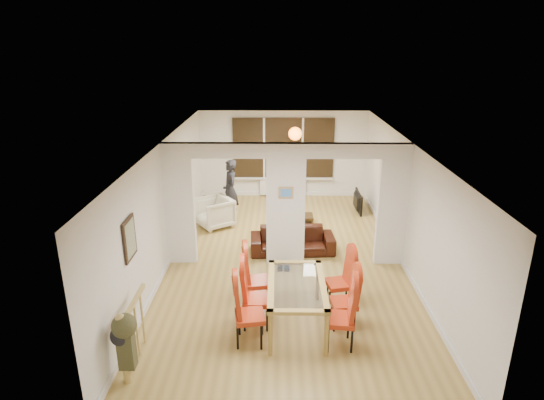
{
  "coord_description": "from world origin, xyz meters",
  "views": [
    {
      "loc": [
        -0.18,
        -8.83,
        4.48
      ],
      "look_at": [
        -0.29,
        0.6,
        1.2
      ],
      "focal_mm": 30.0,
      "sensor_mm": 36.0,
      "label": 1
    }
  ],
  "objects_px": {
    "bottle": "(291,210)",
    "bowl": "(294,213)",
    "dining_chair_lc": "(257,277)",
    "sofa": "(292,240)",
    "person": "(230,191)",
    "television": "(355,202)",
    "dining_chair_ra": "(339,314)",
    "dining_chair_rc": "(339,280)",
    "armchair": "(215,213)",
    "dining_chair_rb": "(344,299)",
    "dining_chair_lb": "(256,295)",
    "dining_chair_la": "(250,311)",
    "coffee_table": "(295,219)",
    "dining_table": "(296,304)"
  },
  "relations": [
    {
      "from": "television",
      "to": "coffee_table",
      "type": "height_order",
      "value": "television"
    },
    {
      "from": "person",
      "to": "bowl",
      "type": "xyz_separation_m",
      "value": [
        1.67,
        -0.1,
        -0.58
      ]
    },
    {
      "from": "dining_chair_rc",
      "to": "bottle",
      "type": "xyz_separation_m",
      "value": [
        -0.73,
        4.0,
        -0.17
      ]
    },
    {
      "from": "dining_table",
      "to": "dining_chair_lb",
      "type": "height_order",
      "value": "dining_chair_lb"
    },
    {
      "from": "dining_chair_ra",
      "to": "sofa",
      "type": "height_order",
      "value": "dining_chair_ra"
    },
    {
      "from": "television",
      "to": "coffee_table",
      "type": "relative_size",
      "value": 1.0
    },
    {
      "from": "dining_chair_rc",
      "to": "dining_chair_lb",
      "type": "bearing_deg",
      "value": -170.34
    },
    {
      "from": "dining_chair_la",
      "to": "dining_chair_ra",
      "type": "xyz_separation_m",
      "value": [
        1.37,
        -0.07,
        -0.0
      ]
    },
    {
      "from": "dining_chair_lb",
      "to": "dining_chair_rb",
      "type": "height_order",
      "value": "dining_chair_lb"
    },
    {
      "from": "bottle",
      "to": "bowl",
      "type": "distance_m",
      "value": 0.14
    },
    {
      "from": "dining_chair_rc",
      "to": "bowl",
      "type": "relative_size",
      "value": 5.39
    },
    {
      "from": "sofa",
      "to": "dining_chair_rb",
      "type": "bearing_deg",
      "value": -78.52
    },
    {
      "from": "dining_chair_la",
      "to": "dining_table",
      "type": "bearing_deg",
      "value": 23.08
    },
    {
      "from": "dining_table",
      "to": "armchair",
      "type": "height_order",
      "value": "dining_table"
    },
    {
      "from": "dining_table",
      "to": "dining_chair_ra",
      "type": "distance_m",
      "value": 0.85
    },
    {
      "from": "dining_table",
      "to": "person",
      "type": "height_order",
      "value": "person"
    },
    {
      "from": "sofa",
      "to": "coffee_table",
      "type": "relative_size",
      "value": 1.96
    },
    {
      "from": "dining_chair_la",
      "to": "sofa",
      "type": "bearing_deg",
      "value": 67.44
    },
    {
      "from": "bottle",
      "to": "bowl",
      "type": "relative_size",
      "value": 1.37
    },
    {
      "from": "dining_chair_la",
      "to": "coffee_table",
      "type": "bearing_deg",
      "value": 70.55
    },
    {
      "from": "dining_chair_lb",
      "to": "bottle",
      "type": "xyz_separation_m",
      "value": [
        0.71,
        4.59,
        -0.21
      ]
    },
    {
      "from": "dining_chair_lc",
      "to": "bottle",
      "type": "bearing_deg",
      "value": 69.97
    },
    {
      "from": "dining_chair_lc",
      "to": "sofa",
      "type": "relative_size",
      "value": 0.59
    },
    {
      "from": "dining_chair_la",
      "to": "person",
      "type": "relative_size",
      "value": 0.67
    },
    {
      "from": "person",
      "to": "bottle",
      "type": "bearing_deg",
      "value": 66.63
    },
    {
      "from": "television",
      "to": "coffee_table",
      "type": "distance_m",
      "value": 1.96
    },
    {
      "from": "dining_chair_lc",
      "to": "television",
      "type": "relative_size",
      "value": 1.16
    },
    {
      "from": "dining_chair_rc",
      "to": "dining_chair_lc",
      "type": "bearing_deg",
      "value": 166.43
    },
    {
      "from": "dining_chair_lc",
      "to": "sofa",
      "type": "xyz_separation_m",
      "value": [
        0.69,
        2.2,
        -0.28
      ]
    },
    {
      "from": "dining_chair_rc",
      "to": "sofa",
      "type": "distance_m",
      "value": 2.36
    },
    {
      "from": "coffee_table",
      "to": "dining_chair_rb",
      "type": "bearing_deg",
      "value": -81.97
    },
    {
      "from": "sofa",
      "to": "bottle",
      "type": "bearing_deg",
      "value": 85.76
    },
    {
      "from": "dining_chair_ra",
      "to": "television",
      "type": "xyz_separation_m",
      "value": [
        1.22,
        6.0,
        -0.28
      ]
    },
    {
      "from": "dining_chair_la",
      "to": "dining_chair_lc",
      "type": "bearing_deg",
      "value": 76.75
    },
    {
      "from": "bottle",
      "to": "dining_chair_la",
      "type": "bearing_deg",
      "value": -98.86
    },
    {
      "from": "armchair",
      "to": "bowl",
      "type": "height_order",
      "value": "armchair"
    },
    {
      "from": "dining_chair_ra",
      "to": "bowl",
      "type": "distance_m",
      "value": 5.2
    },
    {
      "from": "sofa",
      "to": "bowl",
      "type": "bearing_deg",
      "value": 83.19
    },
    {
      "from": "dining_table",
      "to": "dining_chair_lb",
      "type": "bearing_deg",
      "value": -179.62
    },
    {
      "from": "dining_chair_ra",
      "to": "sofa",
      "type": "relative_size",
      "value": 0.59
    },
    {
      "from": "dining_chair_rc",
      "to": "bowl",
      "type": "xyz_separation_m",
      "value": [
        -0.64,
        4.03,
        -0.28
      ]
    },
    {
      "from": "dining_chair_rb",
      "to": "sofa",
      "type": "bearing_deg",
      "value": 98.86
    },
    {
      "from": "television",
      "to": "bottle",
      "type": "height_order",
      "value": "television"
    },
    {
      "from": "dining_table",
      "to": "dining_chair_la",
      "type": "distance_m",
      "value": 0.89
    },
    {
      "from": "dining_chair_ra",
      "to": "dining_chair_rc",
      "type": "xyz_separation_m",
      "value": [
        0.14,
        1.13,
        -0.03
      ]
    },
    {
      "from": "dining_chair_lb",
      "to": "dining_chair_ra",
      "type": "distance_m",
      "value": 1.4
    },
    {
      "from": "dining_table",
      "to": "dining_chair_rb",
      "type": "relative_size",
      "value": 1.64
    },
    {
      "from": "person",
      "to": "armchair",
      "type": "bearing_deg",
      "value": -58.65
    },
    {
      "from": "person",
      "to": "television",
      "type": "distance_m",
      "value": 3.52
    },
    {
      "from": "bottle",
      "to": "television",
      "type": "bearing_deg",
      "value": 25.97
    }
  ]
}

